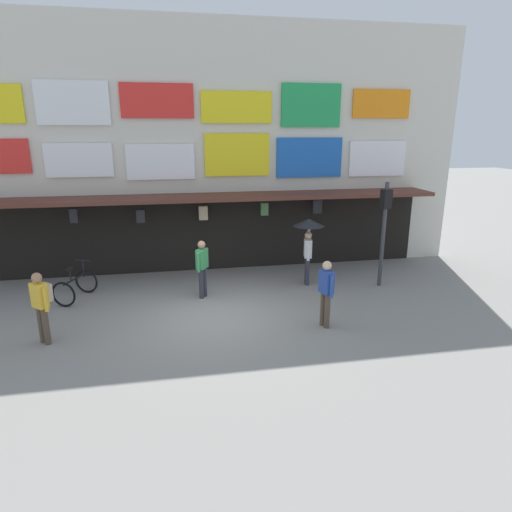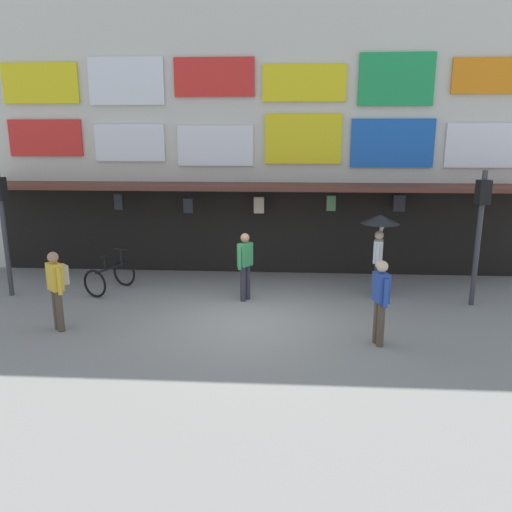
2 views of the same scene
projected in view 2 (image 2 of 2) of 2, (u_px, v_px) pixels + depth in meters
The scene contains 9 objects.
ground_plane at pixel (248, 320), 10.92m from camera, with size 80.00×80.00×0.00m, color gray.
shopfront at pixel (260, 135), 14.41m from camera, with size 18.00×2.60×8.00m.
traffic_light_near at pixel (2, 212), 12.10m from camera, with size 0.31×0.34×3.20m.
traffic_light_far at pixel (480, 217), 11.41m from camera, with size 0.32×0.35×3.20m.
bicycle_parked at pixel (110, 277), 12.83m from camera, with size 1.10×1.35×1.05m.
pedestrian_in_white at pixel (245, 263), 12.02m from camera, with size 0.38×0.46×1.68m.
pedestrian_in_red at pixel (380, 298), 9.41m from camera, with size 0.30×0.52×1.68m.
pedestrian_in_purple at pixel (57, 285), 10.13m from camera, with size 0.47×0.47×1.68m.
pedestrian_with_umbrella at pixel (379, 232), 12.17m from camera, with size 0.96×0.96×2.08m.
Camera 2 is at (0.84, -10.24, 3.95)m, focal length 34.72 mm.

